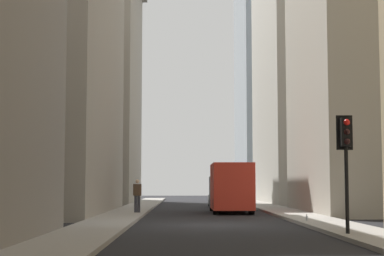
% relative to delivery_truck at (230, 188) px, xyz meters
% --- Properties ---
extents(ground_plane, '(135.00, 135.00, 0.00)m').
position_rel_delivery_truck_xyz_m(ground_plane, '(-11.15, 1.40, -1.46)').
color(ground_plane, black).
extents(sidewalk_right, '(90.00, 2.20, 0.14)m').
position_rel_delivery_truck_xyz_m(sidewalk_right, '(-11.15, 5.90, -1.39)').
color(sidewalk_right, gray).
rests_on(sidewalk_right, ground_plane).
extents(sidewalk_left, '(90.00, 2.20, 0.14)m').
position_rel_delivery_truck_xyz_m(sidewalk_left, '(-11.15, -3.10, -1.39)').
color(sidewalk_left, gray).
rests_on(sidewalk_left, ground_plane).
extents(building_left_far, '(17.49, 10.00, 24.78)m').
position_rel_delivery_truck_xyz_m(building_left_far, '(17.96, -9.20, 10.93)').
color(building_left_far, '#B7B2A5').
rests_on(building_left_far, ground_plane).
extents(building_right_far, '(14.20, 10.50, 22.67)m').
position_rel_delivery_truck_xyz_m(building_right_far, '(19.35, 11.99, 9.89)').
color(building_right_far, gray).
rests_on(building_right_far, ground_plane).
extents(building_right_midfar, '(16.83, 10.00, 18.58)m').
position_rel_delivery_truck_xyz_m(building_right_midfar, '(-1.35, 12.00, 7.83)').
color(building_right_midfar, gray).
rests_on(building_right_midfar, ground_plane).
extents(delivery_truck, '(6.46, 2.25, 2.84)m').
position_rel_delivery_truck_xyz_m(delivery_truck, '(0.00, 0.00, 0.00)').
color(delivery_truck, red).
rests_on(delivery_truck, ground_plane).
extents(sedan_silver, '(4.30, 1.78, 1.42)m').
position_rel_delivery_truck_xyz_m(sedan_silver, '(9.34, 0.00, -0.80)').
color(sedan_silver, '#B7BABF').
rests_on(sedan_silver, ground_plane).
extents(traffic_light_foreground, '(0.43, 0.52, 3.70)m').
position_rel_delivery_truck_xyz_m(traffic_light_foreground, '(-17.66, -2.36, 1.40)').
color(traffic_light_foreground, black).
rests_on(traffic_light_foreground, sidewalk_left).
extents(pedestrian, '(0.26, 0.44, 1.79)m').
position_rel_delivery_truck_xyz_m(pedestrian, '(-2.72, 5.26, -0.34)').
color(pedestrian, '#33333D').
rests_on(pedestrian, sidewalk_right).
extents(discarded_bottle, '(0.07, 0.07, 0.27)m').
position_rel_delivery_truck_xyz_m(discarded_bottle, '(-10.66, -2.43, -1.21)').
color(discarded_bottle, '#999EA3').
rests_on(discarded_bottle, sidewalk_left).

